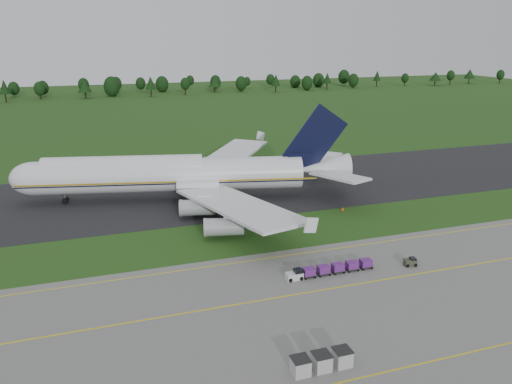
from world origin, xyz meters
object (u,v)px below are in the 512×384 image
object	(u,v)px
baggage_train	(329,269)
edge_markers	(280,217)
utility_cart	(410,263)
aircraft	(177,174)
uld_row	(322,362)

from	to	relation	value
baggage_train	edge_markers	bearing A→B (deg)	86.22
edge_markers	utility_cart	bearing A→B (deg)	-65.84
utility_cart	aircraft	bearing A→B (deg)	123.19
aircraft	baggage_train	world-z (taller)	aircraft
aircraft	utility_cart	world-z (taller)	aircraft
baggage_train	uld_row	world-z (taller)	uld_row
aircraft	edge_markers	size ratio (longest dim) A/B	2.64
uld_row	utility_cart	bearing A→B (deg)	37.77
uld_row	edge_markers	bearing A→B (deg)	74.50
baggage_train	utility_cart	distance (m)	13.08
utility_cart	edge_markers	size ratio (longest dim) A/B	0.07
baggage_train	utility_cart	bearing A→B (deg)	-6.08
edge_markers	aircraft	bearing A→B (deg)	133.64
baggage_train	uld_row	size ratio (longest dim) A/B	2.06
uld_row	edge_markers	world-z (taller)	uld_row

